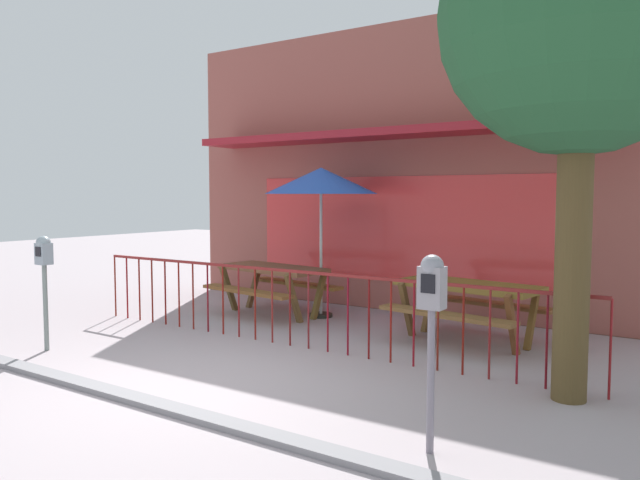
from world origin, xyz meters
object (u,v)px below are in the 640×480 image
at_px(picnic_table_left, 273,276).
at_px(picnic_table_right, 467,296).
at_px(patio_umbrella, 321,182).
at_px(parking_meter_near, 44,262).
at_px(street_tree, 580,18).
at_px(parking_meter_far, 432,301).

relative_size(picnic_table_left, picnic_table_right, 1.00).
height_order(picnic_table_right, patio_umbrella, patio_umbrella).
bearing_deg(picnic_table_right, picnic_table_left, 178.86).
height_order(patio_umbrella, parking_meter_near, patio_umbrella).
bearing_deg(patio_umbrella, picnic_table_right, -8.17).
distance_m(picnic_table_right, street_tree, 3.64).
xyz_separation_m(parking_meter_near, parking_meter_far, (5.11, -0.17, 0.05)).
xyz_separation_m(picnic_table_left, patio_umbrella, (0.73, 0.29, 1.49)).
xyz_separation_m(picnic_table_right, street_tree, (1.57, -1.61, 2.86)).
distance_m(picnic_table_left, patio_umbrella, 1.69).
distance_m(picnic_table_left, parking_meter_far, 5.47).
relative_size(patio_umbrella, street_tree, 0.49).
height_order(picnic_table_right, parking_meter_near, parking_meter_near).
relative_size(parking_meter_near, street_tree, 0.29).
height_order(parking_meter_near, parking_meter_far, parking_meter_far).
xyz_separation_m(patio_umbrella, street_tree, (4.07, -1.97, 1.37)).
xyz_separation_m(parking_meter_near, street_tree, (5.71, 1.63, 2.38)).
xyz_separation_m(picnic_table_left, picnic_table_right, (3.22, -0.06, 0.00)).
bearing_deg(street_tree, patio_umbrella, 154.20).
relative_size(picnic_table_right, street_tree, 0.42).
xyz_separation_m(picnic_table_left, street_tree, (4.79, -1.67, 2.86)).
xyz_separation_m(patio_umbrella, parking_meter_near, (-1.64, -3.60, -1.02)).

